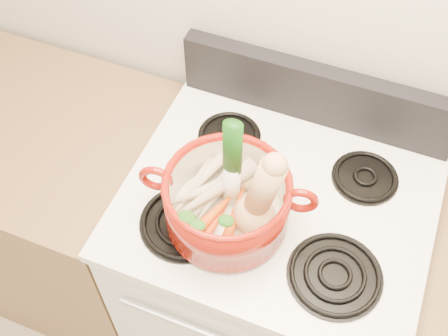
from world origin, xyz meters
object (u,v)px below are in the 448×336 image
at_px(squash, 256,195).
at_px(leek, 232,164).
at_px(stove_body, 267,281).
at_px(dutch_oven, 227,201).

xyz_separation_m(squash, leek, (-0.07, 0.05, 0.02)).
xyz_separation_m(stove_body, dutch_oven, (-0.10, -0.11, 0.58)).
bearing_deg(dutch_oven, stove_body, 38.74).
distance_m(stove_body, dutch_oven, 0.60).
height_order(dutch_oven, squash, squash).
bearing_deg(stove_body, leek, -141.01).
bearing_deg(leek, squash, -35.92).
height_order(stove_body, leek, leek).
bearing_deg(dutch_oven, squash, -19.91).
xyz_separation_m(stove_body, leek, (-0.10, -0.08, 0.68)).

